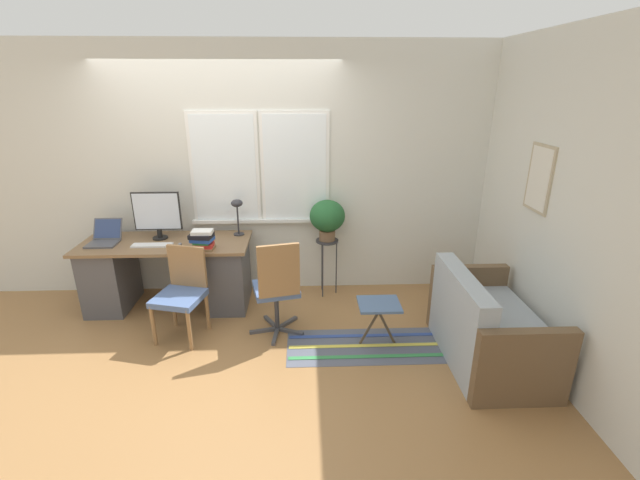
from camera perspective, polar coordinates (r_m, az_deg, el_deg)
ground_plane at (r=4.55m, az=-12.92°, el=-10.34°), size 14.00×14.00×0.00m
wall_back_with_window at (r=4.79m, az=-12.40°, el=8.60°), size 9.00×0.12×2.70m
wall_right_with_picture at (r=4.45m, az=25.15°, el=6.30°), size 0.08×9.00×2.70m
desk at (r=4.83m, az=-19.47°, el=-4.08°), size 1.72×0.70×0.73m
laptop at (r=4.91m, az=-26.80°, el=0.21°), size 0.29×0.34×0.22m
monitor at (r=4.74m, az=-20.89°, el=3.30°), size 0.48×0.16×0.50m
keyboard at (r=4.62m, az=-21.48°, el=-0.65°), size 0.40×0.11×0.02m
mouse at (r=4.54m, az=-18.18°, el=-0.54°), size 0.04×0.06×0.03m
desk_lamp at (r=4.62m, az=-11.00°, el=4.27°), size 0.12×0.12×0.39m
book_stack at (r=4.35m, az=-15.41°, el=0.06°), size 0.24×0.20×0.20m
desk_chair_wooden at (r=4.21m, az=-17.97°, el=-6.47°), size 0.50×0.51×0.85m
office_chair_swivel at (r=3.99m, az=-5.74°, el=-6.24°), size 0.53×0.52×0.97m
couch_loveseat at (r=4.00m, az=21.29°, el=-11.15°), size 0.73×1.22×0.80m
plant_stand at (r=4.74m, az=0.95°, el=-0.96°), size 0.25×0.25×0.65m
potted_plant at (r=4.62m, az=0.98°, el=3.08°), size 0.38×0.38×0.45m
floor_rug_striped at (r=4.08m, az=7.00°, el=-13.82°), size 1.57×0.58×0.01m
folding_stool at (r=3.93m, az=7.87°, el=-8.89°), size 0.37×0.32×0.43m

